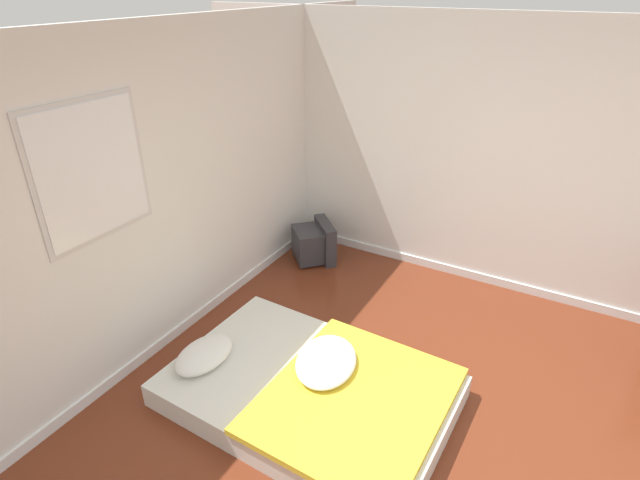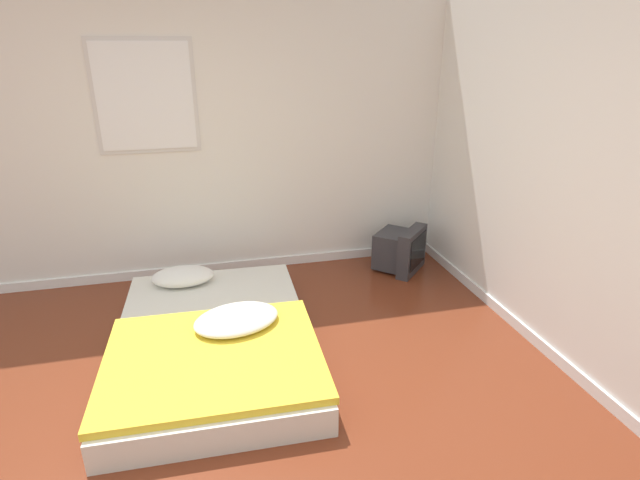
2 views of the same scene
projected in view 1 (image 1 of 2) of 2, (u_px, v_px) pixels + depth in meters
The scene contains 4 objects.
wall_back at pixel (119, 217), 3.64m from camera, with size 7.55×0.08×2.60m.
wall_right at pixel (535, 169), 4.56m from camera, with size 0.08×7.27×2.60m.
mattress_bed at pixel (311, 389), 3.70m from camera, with size 1.44×2.09×0.34m.
crt_tv at pixel (315, 243), 5.57m from camera, with size 0.60×0.60×0.44m.
Camera 1 is at (-2.14, -0.44, 2.84)m, focal length 28.00 mm.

